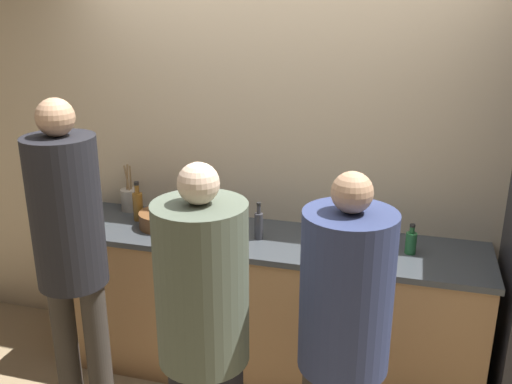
# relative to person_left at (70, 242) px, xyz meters

# --- Properties ---
(wall_back) EXTENTS (5.20, 0.06, 2.60)m
(wall_back) POSITION_rel_person_left_xyz_m (0.84, 1.02, 0.19)
(wall_back) COLOR #C6B293
(wall_back) RESTS_ON ground_plane
(counter) EXTENTS (2.58, 0.63, 0.94)m
(counter) POSITION_rel_person_left_xyz_m (0.84, 0.72, -0.64)
(counter) COLOR #9E754C
(counter) RESTS_ON ground_plane
(person_left) EXTENTS (0.36, 0.36, 1.85)m
(person_left) POSITION_rel_person_left_xyz_m (0.00, 0.00, 0.00)
(person_left) COLOR #38332D
(person_left) RESTS_ON ground_plane
(person_center) EXTENTS (0.39, 0.39, 1.69)m
(person_center) POSITION_rel_person_left_xyz_m (0.84, -0.33, -0.08)
(person_center) COLOR black
(person_center) RESTS_ON ground_plane
(person_right) EXTENTS (0.38, 0.38, 1.67)m
(person_right) POSITION_rel_person_left_xyz_m (1.43, -0.20, -0.10)
(person_right) COLOR #38332D
(person_right) RESTS_ON ground_plane
(fruit_bowl) EXTENTS (0.30, 0.30, 0.13)m
(fruit_bowl) POSITION_rel_person_left_xyz_m (0.19, 0.70, -0.12)
(fruit_bowl) COLOR brown
(fruit_bowl) RESTS_ON counter
(utensil_crock) EXTENTS (0.12, 0.12, 0.31)m
(utensil_crock) POSITION_rel_person_left_xyz_m (-0.14, 0.90, -0.09)
(utensil_crock) COLOR #ADA393
(utensil_crock) RESTS_ON counter
(bottle_dark) EXTENTS (0.05, 0.05, 0.23)m
(bottle_dark) POSITION_rel_person_left_xyz_m (0.81, 0.67, -0.08)
(bottle_dark) COLOR #333338
(bottle_dark) RESTS_ON counter
(bottle_green) EXTENTS (0.06, 0.06, 0.17)m
(bottle_green) POSITION_rel_person_left_xyz_m (1.67, 0.71, -0.10)
(bottle_green) COLOR #236033
(bottle_green) RESTS_ON counter
(bottle_amber) EXTENTS (0.06, 0.06, 0.26)m
(bottle_amber) POSITION_rel_person_left_xyz_m (-0.00, 0.75, -0.07)
(bottle_amber) COLOR brown
(bottle_amber) RESTS_ON counter
(cup_yellow) EXTENTS (0.09, 0.09, 0.09)m
(cup_yellow) POSITION_rel_person_left_xyz_m (1.22, 0.73, -0.13)
(cup_yellow) COLOR gold
(cup_yellow) RESTS_ON counter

